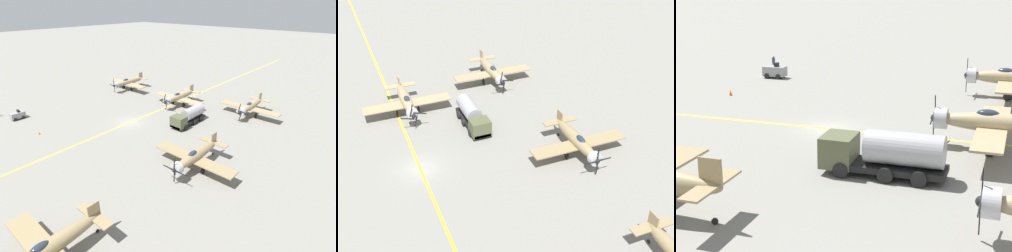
# 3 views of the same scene
# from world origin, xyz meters

# --- Properties ---
(ground_plane) EXTENTS (400.00, 400.00, 0.00)m
(ground_plane) POSITION_xyz_m (0.00, 0.00, 0.00)
(ground_plane) COLOR gray
(taxiway_stripe) EXTENTS (0.30, 160.00, 0.01)m
(taxiway_stripe) POSITION_xyz_m (0.00, 0.00, 0.00)
(taxiway_stripe) COLOR yellow
(taxiway_stripe) RESTS_ON ground
(airplane_near_center) EXTENTS (12.00, 9.98, 3.76)m
(airplane_near_center) POSITION_xyz_m (-1.41, -13.31, 2.01)
(airplane_near_center) COLOR tan
(airplane_near_center) RESTS_ON ground
(fuel_tanker) EXTENTS (2.68, 8.00, 2.98)m
(fuel_tanker) POSITION_xyz_m (-8.78, -6.79, 1.51)
(fuel_tanker) COLOR black
(fuel_tanker) RESTS_ON ground
(tow_tractor) EXTENTS (1.57, 2.60, 1.79)m
(tow_tractor) POSITION_xyz_m (17.77, 13.00, 0.79)
(tow_tractor) COLOR gray
(tow_tractor) RESTS_ON ground
(ground_crew_walking) EXTENTS (0.39, 0.39, 1.79)m
(ground_crew_walking) POSITION_xyz_m (22.32, 15.28, 0.98)
(ground_crew_walking) COLOR #334256
(ground_crew_walking) RESTS_ON ground
(traffic_cone) EXTENTS (0.36, 0.36, 0.55)m
(traffic_cone) POSITION_xyz_m (8.10, 13.48, 0.28)
(traffic_cone) COLOR orange
(traffic_cone) RESTS_ON ground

